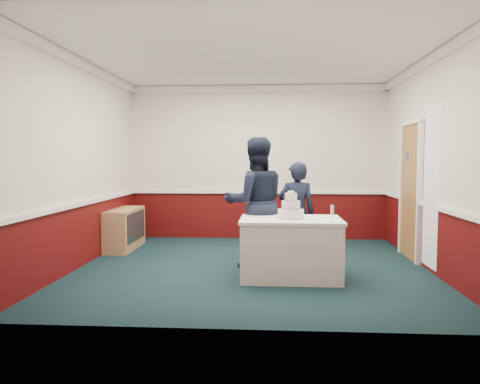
# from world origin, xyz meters

# --- Properties ---
(ground) EXTENTS (5.00, 5.00, 0.00)m
(ground) POSITION_xyz_m (0.00, 0.00, 0.00)
(ground) COLOR black
(ground) RESTS_ON ground
(room_shell) EXTENTS (5.00, 5.00, 3.00)m
(room_shell) POSITION_xyz_m (0.08, 0.61, 1.97)
(room_shell) COLOR silver
(room_shell) RESTS_ON ground
(sideboard) EXTENTS (0.41, 1.20, 0.70)m
(sideboard) POSITION_xyz_m (-2.28, 1.26, 0.35)
(sideboard) COLOR tan
(sideboard) RESTS_ON ground
(cake_table) EXTENTS (1.32, 0.92, 0.79)m
(cake_table) POSITION_xyz_m (0.53, -0.58, 0.40)
(cake_table) COLOR white
(cake_table) RESTS_ON ground
(wedding_cake) EXTENTS (0.35, 0.35, 0.36)m
(wedding_cake) POSITION_xyz_m (0.53, -0.58, 0.90)
(wedding_cake) COLOR white
(wedding_cake) RESTS_ON cake_table
(cake_knife) EXTENTS (0.02, 0.22, 0.00)m
(cake_knife) POSITION_xyz_m (0.50, -0.78, 0.79)
(cake_knife) COLOR silver
(cake_knife) RESTS_ON cake_table
(champagne_flute) EXTENTS (0.05, 0.05, 0.21)m
(champagne_flute) POSITION_xyz_m (1.03, -0.86, 0.93)
(champagne_flute) COLOR silver
(champagne_flute) RESTS_ON cake_table
(person_man) EXTENTS (1.05, 0.89, 1.88)m
(person_man) POSITION_xyz_m (0.05, 0.00, 0.94)
(person_man) COLOR black
(person_man) RESTS_ON ground
(person_woman) EXTENTS (0.58, 0.41, 1.52)m
(person_woman) POSITION_xyz_m (0.66, 0.33, 0.76)
(person_woman) COLOR black
(person_woman) RESTS_ON ground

